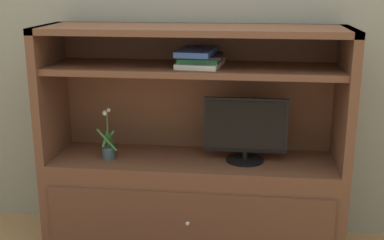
% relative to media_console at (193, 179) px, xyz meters
% --- Properties ---
extents(painted_rear_wall, '(6.00, 0.10, 2.80)m').
position_rel_media_console_xyz_m(painted_rear_wall, '(0.00, 0.34, 0.95)').
color(painted_rear_wall, gray).
rests_on(painted_rear_wall, ground_plane).
extents(media_console, '(1.74, 0.51, 1.35)m').
position_rel_media_console_xyz_m(media_console, '(0.00, 0.00, 0.00)').
color(media_console, brown).
rests_on(media_console, ground_plane).
extents(tv_monitor, '(0.48, 0.22, 0.38)m').
position_rel_media_console_xyz_m(tv_monitor, '(0.30, -0.01, 0.33)').
color(tv_monitor, black).
rests_on(tv_monitor, media_console).
extents(potted_plant, '(0.12, 0.12, 0.31)m').
position_rel_media_console_xyz_m(potted_plant, '(-0.49, -0.07, 0.21)').
color(potted_plant, '#384C56').
rests_on(potted_plant, media_console).
extents(magazine_stack, '(0.26, 0.37, 0.10)m').
position_rel_media_console_xyz_m(magazine_stack, '(0.03, -0.01, 0.73)').
color(magazine_stack, silver).
rests_on(magazine_stack, media_console).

